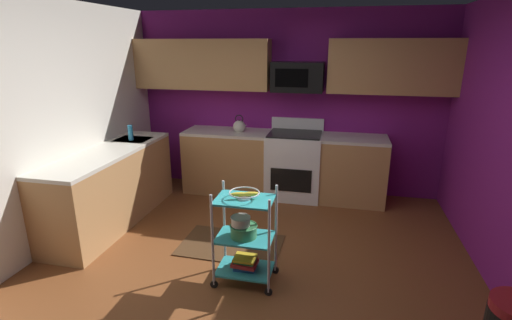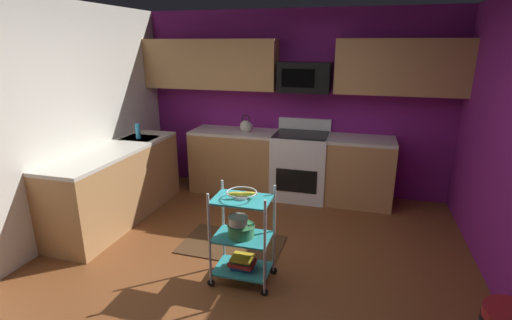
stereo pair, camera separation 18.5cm
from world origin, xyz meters
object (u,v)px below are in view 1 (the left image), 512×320
at_px(dish_soap_bottle, 130,133).
at_px(rolling_cart, 245,237).
at_px(oven_range, 294,164).
at_px(book_stack, 245,263).
at_px(mixing_bowl_large, 244,230).
at_px(microwave, 298,77).
at_px(kettle, 239,126).
at_px(fruit_bowl, 245,194).
at_px(mixing_bowl_small, 241,221).

bearing_deg(dish_soap_bottle, rolling_cart, -35.95).
height_order(oven_range, book_stack, oven_range).
bearing_deg(mixing_bowl_large, microwave, 85.44).
distance_m(rolling_cart, kettle, 2.34).
distance_m(oven_range, dish_soap_bottle, 2.28).
distance_m(book_stack, dish_soap_bottle, 2.49).
relative_size(oven_range, kettle, 4.17).
relative_size(oven_range, rolling_cart, 1.20).
distance_m(fruit_bowl, kettle, 2.27).
bearing_deg(book_stack, oven_range, 85.58).
xyz_separation_m(microwave, mixing_bowl_large, (-0.18, -2.29, -1.18)).
bearing_deg(book_stack, fruit_bowl, 90.00).
bearing_deg(mixing_bowl_large, rolling_cart, 0.00).
height_order(oven_range, kettle, kettle).
distance_m(microwave, kettle, 1.08).
height_order(mixing_bowl_large, kettle, kettle).
height_order(fruit_bowl, mixing_bowl_large, fruit_bowl).
bearing_deg(rolling_cart, mixing_bowl_small, -166.90).
relative_size(mixing_bowl_small, dish_soap_bottle, 0.91).
distance_m(mixing_bowl_small, dish_soap_bottle, 2.35).
height_order(rolling_cart, fruit_bowl, rolling_cart).
bearing_deg(book_stack, dish_soap_bottle, 144.05).
height_order(microwave, dish_soap_bottle, microwave).
relative_size(fruit_bowl, mixing_bowl_small, 1.49).
height_order(microwave, rolling_cart, microwave).
height_order(mixing_bowl_small, kettle, kettle).
bearing_deg(mixing_bowl_small, kettle, 105.31).
distance_m(mixing_bowl_large, kettle, 2.32).
relative_size(mixing_bowl_large, dish_soap_bottle, 1.26).
bearing_deg(dish_soap_bottle, oven_range, 21.34).
bearing_deg(microwave, mixing_bowl_small, -95.15).
distance_m(microwave, book_stack, 2.75).
bearing_deg(rolling_cart, mixing_bowl_large, 180.00).
distance_m(rolling_cart, fruit_bowl, 0.42).
bearing_deg(mixing_bowl_large, fruit_bowl, 0.00).
xyz_separation_m(rolling_cart, book_stack, (0.00, 0.00, -0.26)).
distance_m(mixing_bowl_small, kettle, 2.30).
xyz_separation_m(fruit_bowl, book_stack, (0.00, -0.00, -0.69)).
xyz_separation_m(mixing_bowl_small, book_stack, (0.04, 0.01, -0.43)).
height_order(fruit_bowl, kettle, kettle).
distance_m(fruit_bowl, mixing_bowl_small, 0.26).
bearing_deg(mixing_bowl_large, book_stack, 0.00).
bearing_deg(mixing_bowl_large, mixing_bowl_small, -159.91).
bearing_deg(kettle, microwave, 7.67).
height_order(oven_range, rolling_cart, oven_range).
bearing_deg(oven_range, fruit_bowl, -94.42).
bearing_deg(microwave, fruit_bowl, -94.21).
bearing_deg(kettle, oven_range, 0.27).
height_order(fruit_bowl, dish_soap_bottle, dish_soap_bottle).
bearing_deg(book_stack, mixing_bowl_small, -166.90).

